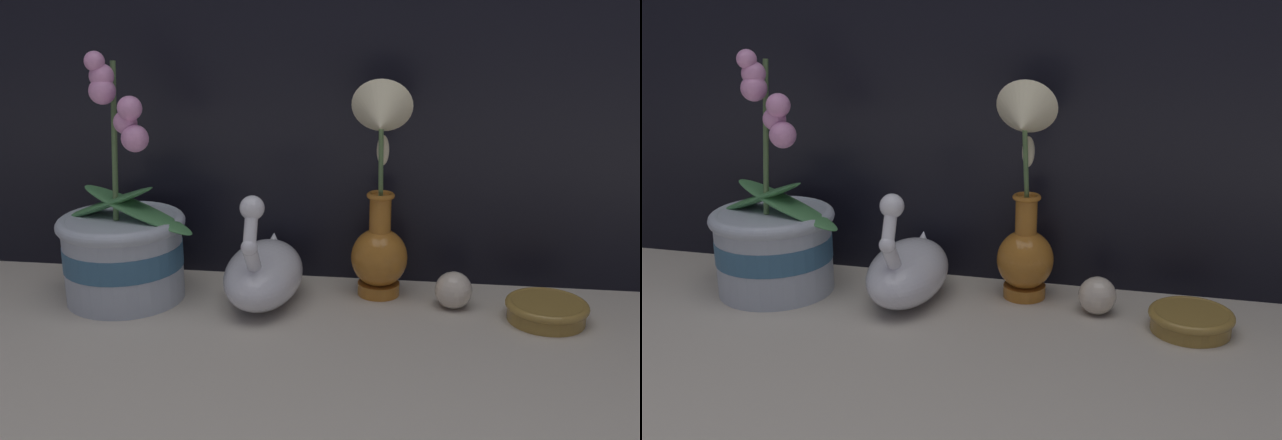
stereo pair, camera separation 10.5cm
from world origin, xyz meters
TOP-DOWN VIEW (x-y plane):
  - ground_plane at (0.00, 0.00)m, footprint 2.80×2.80m
  - orchid_potted_plant at (-0.30, 0.13)m, footprint 0.24×0.19m
  - swan_figurine at (-0.10, 0.14)m, footprint 0.11×0.21m
  - blue_vase at (0.07, 0.18)m, footprint 0.09×0.13m
  - glass_sphere at (0.18, 0.15)m, footprint 0.05×0.05m
  - amber_dish at (0.31, 0.12)m, footprint 0.11×0.11m

SIDE VIEW (x-z plane):
  - ground_plane at x=0.00m, z-range 0.00..0.00m
  - amber_dish at x=0.31m, z-range 0.00..0.03m
  - glass_sphere at x=0.18m, z-range 0.00..0.05m
  - swan_figurine at x=-0.10m, z-range -0.04..0.14m
  - orchid_potted_plant at x=-0.30m, z-range -0.10..0.27m
  - blue_vase at x=0.07m, z-range -0.03..0.30m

